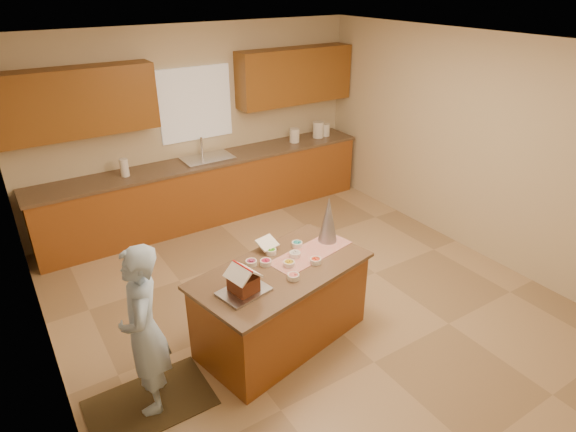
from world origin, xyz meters
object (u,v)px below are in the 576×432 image
at_px(tinsel_tree, 328,219).
at_px(boy, 144,331).
at_px(island_base, 282,306).
at_px(gingerbread_house, 243,281).

xyz_separation_m(tinsel_tree, boy, (-2.00, -0.28, -0.31)).
bearing_deg(island_base, boy, 171.99).
relative_size(tinsel_tree, gingerbread_house, 1.66).
height_order(island_base, tinsel_tree, tinsel_tree).
bearing_deg(tinsel_tree, gingerbread_house, -163.71).
bearing_deg(boy, tinsel_tree, 117.13).
height_order(tinsel_tree, gingerbread_house, tinsel_tree).
relative_size(island_base, boy, 1.08).
height_order(tinsel_tree, boy, boy).
bearing_deg(gingerbread_house, tinsel_tree, 16.29).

